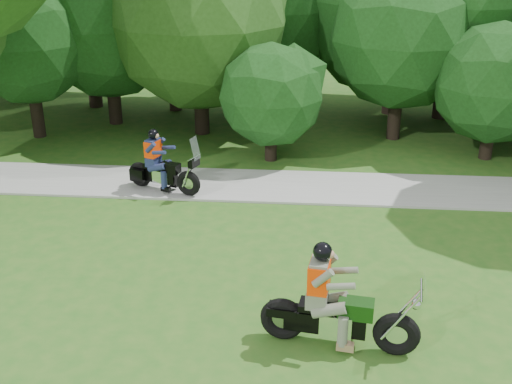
{
  "coord_description": "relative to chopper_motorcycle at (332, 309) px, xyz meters",
  "views": [
    {
      "loc": [
        -0.47,
        -7.71,
        6.56
      ],
      "look_at": [
        -1.5,
        4.85,
        1.19
      ],
      "focal_mm": 45.0,
      "sensor_mm": 36.0,
      "label": 1
    }
  ],
  "objects": [
    {
      "name": "chopper_motorcycle",
      "position": [
        0.0,
        0.0,
        0.0
      ],
      "size": [
        2.65,
        0.87,
        1.9
      ],
      "rotation": [
        0.0,
        0.0,
        -0.15
      ],
      "color": "black",
      "rests_on": "ground"
    },
    {
      "name": "tree_line",
      "position": [
        1.08,
        13.43,
        3.01
      ],
      "size": [
        40.5,
        11.75,
        7.9
      ],
      "color": "black",
      "rests_on": "ground"
    },
    {
      "name": "walkway",
      "position": [
        -0.03,
        6.77,
        -0.67
      ],
      "size": [
        60.0,
        2.2,
        0.06
      ],
      "primitive_type": "cube",
      "color": "gray",
      "rests_on": "ground"
    },
    {
      "name": "touring_motorcycle",
      "position": [
        -4.25,
        6.21,
        -0.05
      ],
      "size": [
        2.07,
        1.18,
        1.64
      ],
      "rotation": [
        0.0,
        0.0,
        -0.36
      ],
      "color": "black",
      "rests_on": "walkway"
    }
  ]
}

